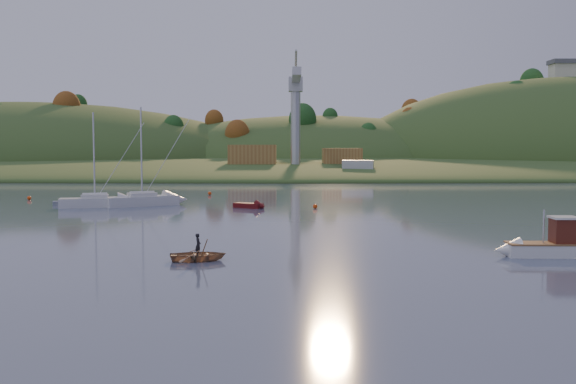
{
  "coord_description": "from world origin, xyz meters",
  "views": [
    {
      "loc": [
        -0.12,
        -27.06,
        6.8
      ],
      "look_at": [
        0.05,
        36.93,
        2.25
      ],
      "focal_mm": 40.0,
      "sensor_mm": 36.0,
      "label": 1
    }
  ],
  "objects_px": {
    "sailboat_near": "(95,201)",
    "canoe": "(198,255)",
    "red_tender": "(254,206)",
    "sailboat_far": "(142,200)",
    "fishing_boat": "(538,245)",
    "grey_dinghy": "(68,203)"
  },
  "relations": [
    {
      "from": "sailboat_far",
      "to": "sailboat_near",
      "type": "bearing_deg",
      "value": 168.86
    },
    {
      "from": "fishing_boat",
      "to": "canoe",
      "type": "height_order",
      "value": "fishing_boat"
    },
    {
      "from": "sailboat_far",
      "to": "red_tender",
      "type": "xyz_separation_m",
      "value": [
        12.97,
        -2.8,
        -0.46
      ]
    },
    {
      "from": "sailboat_near",
      "to": "canoe",
      "type": "height_order",
      "value": "sailboat_near"
    },
    {
      "from": "sailboat_near",
      "to": "red_tender",
      "type": "xyz_separation_m",
      "value": [
        17.9,
        -1.18,
        -0.43
      ]
    },
    {
      "from": "sailboat_far",
      "to": "canoe",
      "type": "bearing_deg",
      "value": -101.64
    },
    {
      "from": "fishing_boat",
      "to": "sailboat_near",
      "type": "distance_m",
      "value": 49.17
    },
    {
      "from": "sailboat_near",
      "to": "red_tender",
      "type": "relative_size",
      "value": 2.66
    },
    {
      "from": "sailboat_near",
      "to": "grey_dinghy",
      "type": "bearing_deg",
      "value": 126.51
    },
    {
      "from": "fishing_boat",
      "to": "sailboat_far",
      "type": "height_order",
      "value": "sailboat_far"
    },
    {
      "from": "canoe",
      "to": "sailboat_near",
      "type": "bearing_deg",
      "value": 15.77
    },
    {
      "from": "sailboat_far",
      "to": "canoe",
      "type": "xyz_separation_m",
      "value": [
        11.29,
        -35.43,
        -0.39
      ]
    },
    {
      "from": "canoe",
      "to": "sailboat_far",
      "type": "bearing_deg",
      "value": 7.82
    },
    {
      "from": "fishing_boat",
      "to": "grey_dinghy",
      "type": "height_order",
      "value": "fishing_boat"
    },
    {
      "from": "canoe",
      "to": "red_tender",
      "type": "bearing_deg",
      "value": -12.8
    },
    {
      "from": "canoe",
      "to": "red_tender",
      "type": "xyz_separation_m",
      "value": [
        1.68,
        32.63,
        -0.07
      ]
    },
    {
      "from": "sailboat_far",
      "to": "grey_dinghy",
      "type": "distance_m",
      "value": 9.27
    },
    {
      "from": "sailboat_near",
      "to": "sailboat_far",
      "type": "bearing_deg",
      "value": 4.06
    },
    {
      "from": "fishing_boat",
      "to": "sailboat_far",
      "type": "relative_size",
      "value": 0.46
    },
    {
      "from": "sailboat_near",
      "to": "canoe",
      "type": "xyz_separation_m",
      "value": [
        16.22,
        -33.81,
        -0.35
      ]
    },
    {
      "from": "red_tender",
      "to": "grey_dinghy",
      "type": "bearing_deg",
      "value": -163.14
    },
    {
      "from": "sailboat_near",
      "to": "grey_dinghy",
      "type": "xyz_separation_m",
      "value": [
        -4.16,
        3.41,
        -0.49
      ]
    }
  ]
}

